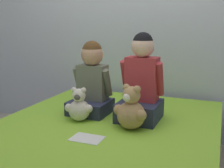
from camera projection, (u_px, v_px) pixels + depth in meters
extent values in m
cube|color=silver|center=(145.00, 20.00, 2.94)|extent=(8.00, 0.06, 2.50)
cube|color=brown|center=(104.00, 167.00, 2.17)|extent=(1.65, 2.02, 0.25)
cube|color=white|center=(104.00, 140.00, 2.12)|extent=(1.62, 1.98, 0.19)
cube|color=#8CC633|center=(104.00, 127.00, 2.10)|extent=(1.64, 2.00, 0.03)
cube|color=#282D47|center=(90.00, 107.00, 2.36)|extent=(0.33, 0.32, 0.11)
cube|color=slate|center=(93.00, 82.00, 2.36)|extent=(0.24, 0.15, 0.29)
sphere|color=tan|center=(92.00, 55.00, 2.31)|extent=(0.19, 0.19, 0.19)
sphere|color=brown|center=(92.00, 51.00, 2.30)|extent=(0.16, 0.16, 0.16)
cylinder|color=slate|center=(78.00, 80.00, 2.41)|extent=(0.06, 0.13, 0.24)
cylinder|color=slate|center=(107.00, 83.00, 2.31)|extent=(0.06, 0.13, 0.24)
cube|color=#282D47|center=(139.00, 111.00, 2.20)|extent=(0.32, 0.35, 0.15)
cube|color=#B23338|center=(142.00, 79.00, 2.20)|extent=(0.25, 0.15, 0.34)
sphere|color=beige|center=(143.00, 46.00, 2.15)|extent=(0.18, 0.18, 0.18)
sphere|color=black|center=(143.00, 42.00, 2.14)|extent=(0.16, 0.16, 0.16)
cylinder|color=#B23338|center=(125.00, 77.00, 2.25)|extent=(0.06, 0.15, 0.28)
cylinder|color=#B23338|center=(160.00, 79.00, 2.14)|extent=(0.06, 0.15, 0.28)
sphere|color=silver|center=(79.00, 110.00, 2.18)|extent=(0.17, 0.17, 0.17)
sphere|color=silver|center=(79.00, 95.00, 2.15)|extent=(0.10, 0.10, 0.10)
sphere|color=#4C4742|center=(77.00, 97.00, 2.11)|extent=(0.05, 0.05, 0.05)
sphere|color=silver|center=(74.00, 90.00, 2.15)|extent=(0.04, 0.04, 0.04)
sphere|color=silver|center=(83.00, 90.00, 2.14)|extent=(0.04, 0.04, 0.04)
sphere|color=silver|center=(69.00, 108.00, 2.17)|extent=(0.06, 0.06, 0.06)
sphere|color=silver|center=(89.00, 109.00, 2.14)|extent=(0.06, 0.06, 0.06)
sphere|color=tan|center=(131.00, 115.00, 2.00)|extent=(0.20, 0.20, 0.20)
sphere|color=tan|center=(131.00, 95.00, 1.97)|extent=(0.13, 0.13, 0.13)
sphere|color=white|center=(127.00, 98.00, 1.93)|extent=(0.06, 0.06, 0.06)
sphere|color=tan|center=(126.00, 87.00, 1.99)|extent=(0.05, 0.05, 0.05)
sphere|color=tan|center=(137.00, 89.00, 1.93)|extent=(0.05, 0.05, 0.05)
sphere|color=tan|center=(119.00, 110.00, 2.04)|extent=(0.08, 0.08, 0.08)
sphere|color=tan|center=(141.00, 115.00, 1.92)|extent=(0.08, 0.08, 0.08)
cube|color=white|center=(87.00, 138.00, 1.85)|extent=(0.21, 0.15, 0.00)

